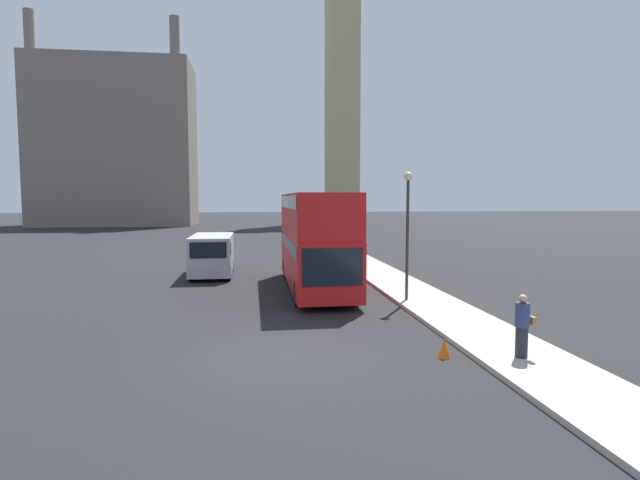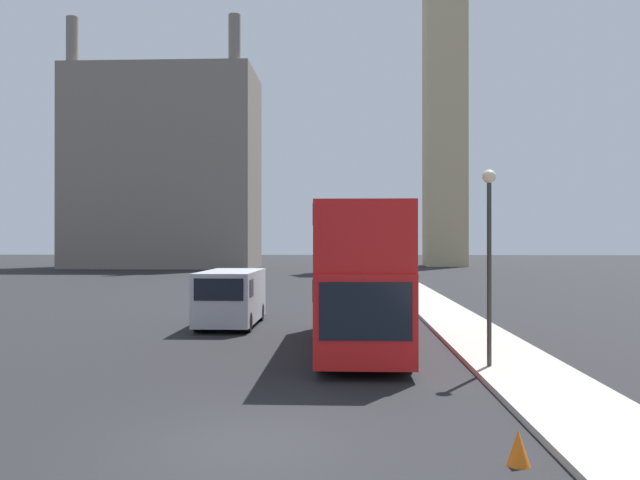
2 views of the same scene
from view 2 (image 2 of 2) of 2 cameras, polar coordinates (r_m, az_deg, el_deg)
The scene contains 8 objects.
ground_plane at distance 11.18m, azimuth -6.65°, elevation -18.09°, with size 300.00×300.00×0.00m, color black.
sidewalk_strip at distance 11.97m, azimuth 26.22°, elevation -16.48°, with size 2.61×120.00×0.15m.
clock_tower at distance 93.48m, azimuth 11.33°, elevation 16.75°, with size 6.07×6.24×59.58m.
building_block_distant at distance 86.10m, azimuth -13.97°, elevation 6.25°, with size 24.13×12.57×31.64m.
red_double_decker_bus at distance 20.23m, azimuth 3.71°, elevation -2.83°, with size 2.61×10.14×4.50m.
white_van at distance 25.66m, azimuth -8.16°, elevation -5.13°, with size 2.19×5.10×2.25m.
street_lamp at distance 17.10m, azimuth 15.21°, elevation 0.43°, with size 0.36×0.36×5.20m.
traffic_cone at distance 10.54m, azimuth 17.67°, elevation -17.63°, with size 0.36×0.36×0.55m.
Camera 2 is at (1.65, -10.50, 3.44)m, focal length 35.00 mm.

